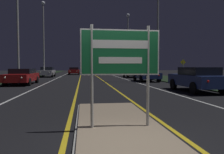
# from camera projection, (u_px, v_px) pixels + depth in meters

# --- Properties ---
(ground_plane) EXTENTS (160.00, 160.00, 0.00)m
(ground_plane) POSITION_uv_depth(u_px,v_px,m) (130.00, 147.00, 4.16)
(ground_plane) COLOR black
(median_island) EXTENTS (2.14, 6.76, 0.10)m
(median_island) POSITION_uv_depth(u_px,v_px,m) (120.00, 129.00, 5.22)
(median_island) COLOR #999993
(median_island) RESTS_ON ground_plane
(verge_left) EXTENTS (5.00, 100.00, 0.08)m
(verge_left) POSITION_uv_depth(u_px,v_px,m) (0.00, 81.00, 22.70)
(verge_left) COLOR black
(verge_left) RESTS_ON ground_plane
(verge_right) EXTENTS (5.00, 100.00, 0.08)m
(verge_right) POSITION_uv_depth(u_px,v_px,m) (173.00, 79.00, 25.21)
(verge_right) COLOR black
(verge_right) RESTS_ON ground_plane
(centre_line_yellow_left) EXTENTS (0.12, 70.00, 0.01)m
(centre_line_yellow_left) POSITION_uv_depth(u_px,v_px,m) (80.00, 78.00, 28.74)
(centre_line_yellow_left) COLOR gold
(centre_line_yellow_left) RESTS_ON ground_plane
(centre_line_yellow_right) EXTENTS (0.12, 70.00, 0.01)m
(centre_line_yellow_right) POSITION_uv_depth(u_px,v_px,m) (99.00, 78.00, 29.08)
(centre_line_yellow_right) COLOR gold
(centre_line_yellow_right) RESTS_ON ground_plane
(lane_line_white_left) EXTENTS (0.12, 70.00, 0.01)m
(lane_line_white_left) POSITION_uv_depth(u_px,v_px,m) (57.00, 78.00, 28.35)
(lane_line_white_left) COLOR silver
(lane_line_white_left) RESTS_ON ground_plane
(lane_line_white_right) EXTENTS (0.12, 70.00, 0.01)m
(lane_line_white_right) POSITION_uv_depth(u_px,v_px,m) (121.00, 78.00, 29.46)
(lane_line_white_right) COLOR silver
(lane_line_white_right) RESTS_ON ground_plane
(edge_line_white_left) EXTENTS (0.10, 70.00, 0.01)m
(edge_line_white_left) POSITION_uv_depth(u_px,v_px,m) (33.00, 78.00, 27.96)
(edge_line_white_left) COLOR silver
(edge_line_white_left) RESTS_ON ground_plane
(edge_line_white_right) EXTENTS (0.10, 70.00, 0.01)m
(edge_line_white_right) POSITION_uv_depth(u_px,v_px,m) (142.00, 78.00, 29.86)
(edge_line_white_right) COLOR silver
(edge_line_white_right) RESTS_ON ground_plane
(highway_sign) EXTENTS (1.87, 0.07, 2.40)m
(highway_sign) POSITION_uv_depth(u_px,v_px,m) (120.00, 57.00, 5.13)
(highway_sign) COLOR #9E9E99
(highway_sign) RESTS_ON median_island
(streetlight_left_near) EXTENTS (0.51, 0.51, 10.98)m
(streetlight_left_near) POSITION_uv_depth(u_px,v_px,m) (17.00, 5.00, 18.68)
(streetlight_left_near) COLOR #9E9E99
(streetlight_left_near) RESTS_ON ground_plane
(streetlight_left_far) EXTENTS (0.51, 0.51, 10.40)m
(streetlight_left_far) POSITION_uv_depth(u_px,v_px,m) (43.00, 30.00, 29.81)
(streetlight_left_far) COLOR #9E9E99
(streetlight_left_far) RESTS_ON ground_plane
(streetlight_right_near) EXTENTS (0.60, 0.60, 10.04)m
(streetlight_right_near) POSITION_uv_depth(u_px,v_px,m) (158.00, 13.00, 21.32)
(streetlight_right_near) COLOR #9E9E99
(streetlight_right_near) RESTS_ON ground_plane
(streetlight_right_far) EXTENTS (0.55, 0.55, 10.04)m
(streetlight_right_far) POSITION_uv_depth(u_px,v_px,m) (128.00, 36.00, 35.20)
(streetlight_right_far) COLOR #9E9E99
(streetlight_right_far) RESTS_ON ground_plane
(car_receding_0) EXTENTS (1.95, 4.46, 1.49)m
(car_receding_0) POSITION_uv_depth(u_px,v_px,m) (197.00, 79.00, 13.30)
(car_receding_0) COLOR navy
(car_receding_0) RESTS_ON ground_plane
(car_receding_1) EXTENTS (2.00, 4.28, 1.41)m
(car_receding_1) POSITION_uv_depth(u_px,v_px,m) (147.00, 74.00, 22.37)
(car_receding_1) COLOR navy
(car_receding_1) RESTS_ON ground_plane
(car_receding_2) EXTENTS (1.91, 4.55, 1.37)m
(car_receding_2) POSITION_uv_depth(u_px,v_px,m) (132.00, 72.00, 30.73)
(car_receding_2) COLOR #4C514C
(car_receding_2) RESTS_ON ground_plane
(car_receding_3) EXTENTS (2.02, 4.38, 1.43)m
(car_receding_3) POSITION_uv_depth(u_px,v_px,m) (121.00, 71.00, 40.62)
(car_receding_3) COLOR #B7B7BC
(car_receding_3) RESTS_ON ground_plane
(car_approaching_0) EXTENTS (2.04, 4.81, 1.35)m
(car_approaching_0) POSITION_uv_depth(u_px,v_px,m) (22.00, 76.00, 18.56)
(car_approaching_0) COLOR maroon
(car_approaching_0) RESTS_ON ground_plane
(car_approaching_1) EXTENTS (1.97, 4.21, 1.44)m
(car_approaching_1) POSITION_uv_depth(u_px,v_px,m) (47.00, 72.00, 31.49)
(car_approaching_1) COLOR #B7B7BC
(car_approaching_1) RESTS_ON ground_plane
(car_approaching_2) EXTENTS (2.01, 4.24, 1.37)m
(car_approaching_2) POSITION_uv_depth(u_px,v_px,m) (74.00, 71.00, 40.93)
(car_approaching_2) COLOR maroon
(car_approaching_2) RESTS_ON ground_plane
(warning_sign) EXTENTS (0.60, 0.06, 2.19)m
(warning_sign) POSITION_uv_depth(u_px,v_px,m) (183.00, 68.00, 22.64)
(warning_sign) COLOR #9E9E99
(warning_sign) RESTS_ON verge_right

